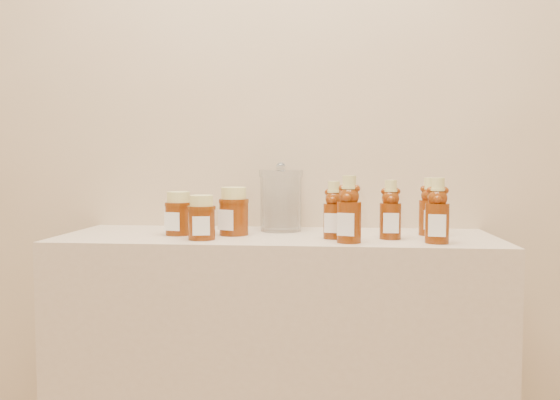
# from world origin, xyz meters

# --- Properties ---
(wall_back) EXTENTS (3.50, 0.02, 2.70)m
(wall_back) POSITION_xyz_m (0.00, 1.75, 1.35)
(wall_back) COLOR tan
(wall_back) RESTS_ON ground
(display_table) EXTENTS (1.20, 0.40, 0.90)m
(display_table) POSITION_xyz_m (0.00, 1.55, 0.45)
(display_table) COLOR tan
(display_table) RESTS_ON ground
(bear_bottle_back_left) EXTENTS (0.07, 0.07, 0.17)m
(bear_bottle_back_left) POSITION_xyz_m (0.16, 1.49, 0.99)
(bear_bottle_back_left) COLOR #582006
(bear_bottle_back_left) RESTS_ON display_table
(bear_bottle_back_mid) EXTENTS (0.06, 0.06, 0.18)m
(bear_bottle_back_mid) POSITION_xyz_m (0.31, 1.50, 0.99)
(bear_bottle_back_mid) COLOR #582006
(bear_bottle_back_mid) RESTS_ON display_table
(bear_bottle_back_right) EXTENTS (0.06, 0.06, 0.18)m
(bear_bottle_back_right) POSITION_xyz_m (0.42, 1.59, 0.99)
(bear_bottle_back_right) COLOR #582006
(bear_bottle_back_right) RESTS_ON display_table
(bear_bottle_front_left) EXTENTS (0.08, 0.08, 0.19)m
(bear_bottle_front_left) POSITION_xyz_m (0.20, 1.42, 1.00)
(bear_bottle_front_left) COLOR #582006
(bear_bottle_front_left) RESTS_ON display_table
(bear_bottle_front_right) EXTENTS (0.07, 0.07, 0.18)m
(bear_bottle_front_right) POSITION_xyz_m (0.41, 1.43, 0.99)
(bear_bottle_front_right) COLOR #582006
(bear_bottle_front_right) RESTS_ON display_table
(honey_jar_left) EXTENTS (0.09, 0.09, 0.12)m
(honey_jar_left) POSITION_xyz_m (-0.27, 1.53, 0.96)
(honey_jar_left) COLOR #582006
(honey_jar_left) RESTS_ON display_table
(honey_jar_back) EXTENTS (0.11, 0.11, 0.13)m
(honey_jar_back) POSITION_xyz_m (-0.12, 1.54, 0.97)
(honey_jar_back) COLOR #582006
(honey_jar_back) RESTS_ON display_table
(honey_jar_front) EXTENTS (0.09, 0.09, 0.12)m
(honey_jar_front) POSITION_xyz_m (-0.19, 1.44, 0.96)
(honey_jar_front) COLOR #582006
(honey_jar_front) RESTS_ON display_table
(glass_canister) EXTENTS (0.16, 0.16, 0.20)m
(glass_canister) POSITION_xyz_m (0.00, 1.65, 1.00)
(glass_canister) COLOR white
(glass_canister) RESTS_ON display_table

